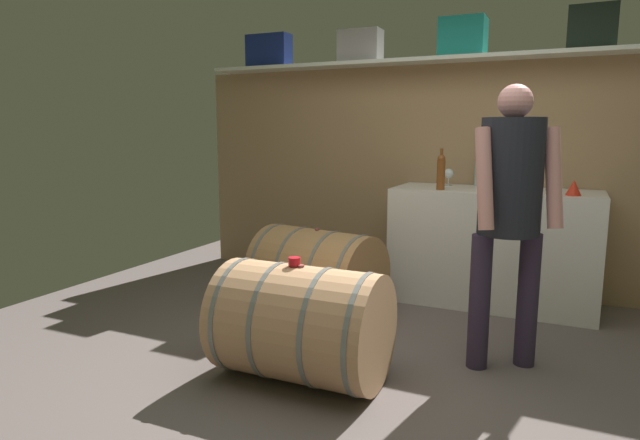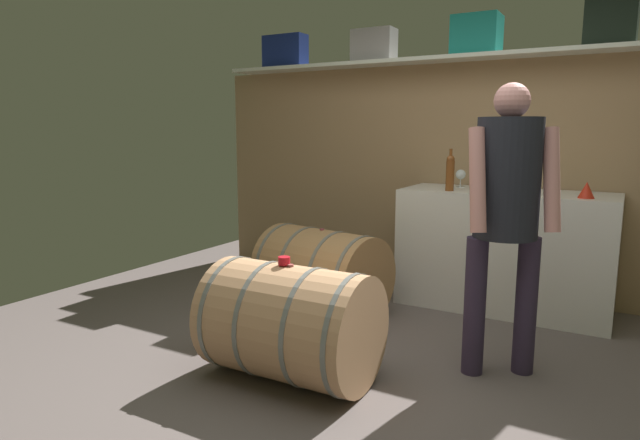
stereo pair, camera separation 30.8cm
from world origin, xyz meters
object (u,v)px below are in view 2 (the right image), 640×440
wine_glass (461,175)px  wine_barrel_near (291,322)px  toolcase_navy (285,52)px  toolcase_black (611,24)px  wine_bottle_clear (493,172)px  work_cabinet (504,250)px  wine_bottle_amber (450,172)px  winemaker_pouring (507,200)px  wine_barrel_far (322,271)px  toolcase_teal (477,36)px  red_funnel (587,190)px  tasting_cup (284,261)px  toolcase_grey (374,46)px

wine_glass → wine_barrel_near: size_ratio=0.16×
toolcase_navy → toolcase_black: size_ratio=1.26×
wine_bottle_clear → work_cabinet: bearing=-55.0°
wine_glass → wine_barrel_near: wine_glass is taller
toolcase_navy → wine_bottle_amber: size_ratio=1.30×
toolcase_navy → winemaker_pouring: 3.04m
wine_bottle_amber → wine_bottle_clear: 0.50m
wine_glass → wine_bottle_amber: bearing=-89.0°
wine_barrel_far → work_cabinet: bearing=45.6°
wine_barrel_near → wine_barrel_far: 1.15m
toolcase_teal → wine_barrel_near: size_ratio=0.39×
work_cabinet → toolcase_teal: bearing=146.9°
wine_bottle_amber → red_funnel: bearing=1.5°
toolcase_teal → work_cabinet: 1.73m
toolcase_black → work_cabinet: bearing=-157.6°
wine_bottle_amber → winemaker_pouring: (0.63, -1.03, -0.06)m
work_cabinet → wine_bottle_amber: size_ratio=4.87×
wine_barrel_near → tasting_cup: tasting_cup is taller
tasting_cup → winemaker_pouring: size_ratio=0.04×
wine_bottle_clear → wine_barrel_far: (-1.02, -1.05, -0.73)m
wine_bottle_amber → red_funnel: size_ratio=2.86×
wine_bottle_amber → wine_barrel_near: bearing=-102.9°
toolcase_navy → wine_glass: (1.79, -0.11, -1.11)m
toolcase_navy → toolcase_grey: toolcase_navy is taller
toolcase_grey → toolcase_teal: bearing=-0.7°
wine_glass → toolcase_teal: bearing=64.0°
wine_bottle_amber → toolcase_teal: bearing=83.8°
toolcase_grey → work_cabinet: bearing=-11.1°
wine_barrel_near → toolcase_grey: bearing=102.2°
toolcase_navy → tasting_cup: size_ratio=6.26×
toolcase_teal → winemaker_pouring: toolcase_teal is taller
wine_barrel_near → wine_bottle_amber: bearing=76.8°
toolcase_navy → wine_barrel_far: bearing=-46.7°
toolcase_navy → toolcase_teal: toolcase_teal is taller
toolcase_grey → red_funnel: bearing=-13.2°
red_funnel → wine_barrel_far: (-1.75, -0.63, -0.66)m
wine_glass → tasting_cup: bearing=-101.8°
wine_glass → work_cabinet: bearing=-17.0°
toolcase_grey → tasting_cup: bearing=-79.2°
tasting_cup → toolcase_navy: bearing=123.0°
toolcase_teal → wine_bottle_amber: bearing=-96.5°
wine_bottle_clear → toolcase_teal: bearing=-174.2°
wine_glass → wine_barrel_far: bearing=-130.2°
wine_glass → wine_barrel_near: bearing=-100.7°
toolcase_grey → tasting_cup: 2.60m
red_funnel → tasting_cup: 2.22m
toolcase_grey → tasting_cup: (0.43, -2.11, -1.45)m
wine_bottle_clear → winemaker_pouring: bearing=-74.7°
work_cabinet → wine_glass: wine_glass is taller
toolcase_grey → wine_barrel_far: size_ratio=0.36×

